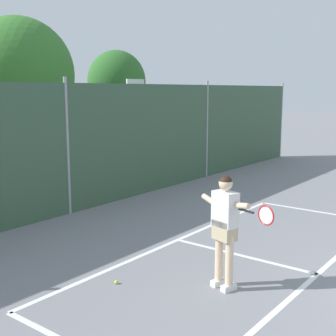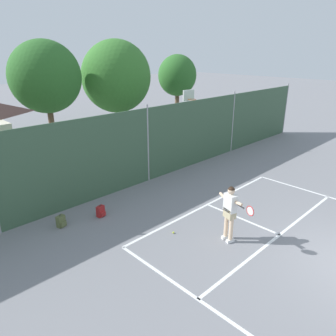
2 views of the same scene
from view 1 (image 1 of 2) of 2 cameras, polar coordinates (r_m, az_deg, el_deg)
The scene contains 4 objects.
chainlink_fence at distance 11.88m, azimuth -12.44°, elevation 2.27°, with size 26.09×0.09×3.50m.
basketball_hoop at distance 16.61m, azimuth -4.14°, elevation 6.73°, with size 0.90×0.67×3.55m.
tennis_player at distance 7.31m, azimuth 7.20°, elevation -6.70°, with size 0.36×1.42×1.85m.
tennis_ball at distance 7.83m, azimuth -6.47°, elevation -13.96°, with size 0.07×0.07×0.07m, color #CCE033.
Camera 1 is at (-7.54, -0.06, 3.17)m, focal length 48.83 mm.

